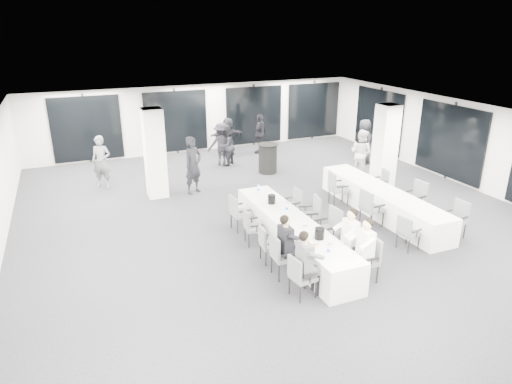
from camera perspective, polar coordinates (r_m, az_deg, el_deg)
room at (r=13.70m, az=4.50°, el=4.22°), size 14.04×16.04×2.84m
column_left at (r=14.48m, az=-12.54°, el=4.73°), size 0.60×0.60×2.80m
column_right at (r=15.37m, az=15.82°, el=5.35°), size 0.60×0.60×2.80m
banquet_table_main at (r=11.15m, az=4.53°, el=-5.28°), size 0.90×5.00×0.75m
banquet_table_side at (r=13.57m, az=15.39°, el=-1.16°), size 0.90×5.00×0.75m
cocktail_table at (r=16.71m, az=1.48°, el=4.25°), size 0.77×0.77×1.07m
chair_main_left_near at (r=9.22m, az=5.50°, el=-10.21°), size 0.51×0.55×0.90m
chair_main_left_second at (r=9.86m, az=3.10°, el=-7.68°), size 0.51×0.57×0.98m
chair_main_left_mid at (r=10.46m, az=1.45°, el=-6.31°), size 0.46×0.51×0.87m
chair_main_left_fourth at (r=11.27m, az=-0.62°, el=-4.15°), size 0.50×0.54×0.89m
chair_main_left_far at (r=12.01m, az=-2.24°, el=-2.37°), size 0.52×0.57×0.96m
chair_main_right_near at (r=10.03m, az=13.91°, el=-7.83°), size 0.53×0.58×0.96m
chair_main_right_second at (r=10.44m, az=12.04°, el=-6.38°), size 0.58×0.62×1.00m
chair_main_right_mid at (r=11.16m, az=9.25°, el=-4.24°), size 0.55×0.61×1.03m
chair_main_right_fourth at (r=11.88m, az=6.94°, el=-2.61°), size 0.61×0.64×1.02m
chair_main_right_far at (r=12.69m, az=4.73°, el=-1.34°), size 0.47×0.52×0.89m
chair_side_left_near at (r=11.59m, az=18.35°, el=-4.64°), size 0.51×0.54×0.86m
chair_side_left_mid at (r=12.58m, az=14.05°, el=-1.73°), size 0.56×0.61×1.02m
chair_side_left_far at (r=13.85m, az=9.99°, el=0.68°), size 0.61×0.65×1.03m
chair_side_right_near at (r=12.72m, az=23.80°, el=-2.85°), size 0.51×0.57×0.96m
chair_side_right_mid at (r=13.70m, az=19.41°, el=-0.52°), size 0.54×0.60×1.00m
chair_side_right_far at (r=14.84m, az=15.35°, el=1.26°), size 0.53×0.56×0.89m
seated_guest_a at (r=9.15m, az=6.43°, el=-8.36°), size 0.50×0.38×1.44m
seated_guest_b at (r=9.81m, az=4.03°, el=-6.19°), size 0.50×0.38×1.44m
seated_guest_c at (r=9.83m, az=13.22°, el=-6.66°), size 0.50×0.38×1.44m
seated_guest_d at (r=10.24m, az=11.40°, el=-5.37°), size 0.50×0.38×1.44m
standing_guest_a at (r=14.64m, az=-7.90°, el=3.80°), size 0.97×0.92×2.11m
standing_guest_b at (r=17.53m, az=-3.82°, el=6.14°), size 0.98×0.96×1.77m
standing_guest_c at (r=17.60m, az=-4.37°, el=6.34°), size 1.28×0.79×1.86m
standing_guest_d at (r=19.19m, az=0.52°, el=7.65°), size 1.23×1.24×1.90m
standing_guest_e at (r=18.23m, az=13.37°, el=6.51°), size 0.59×0.96×1.96m
standing_guest_f at (r=18.96m, az=-3.53°, el=7.26°), size 1.67×0.75×1.78m
standing_guest_g at (r=15.91m, az=-18.80°, el=3.99°), size 0.91×0.85×1.98m
standing_guest_h at (r=16.67m, az=13.02°, el=5.16°), size 0.87×1.07×1.91m
ice_bucket_near at (r=10.09m, az=7.93°, el=-5.16°), size 0.22×0.22×0.25m
ice_bucket_far at (r=11.91m, az=1.96°, el=-0.91°), size 0.21×0.21×0.23m
water_bottle_a at (r=9.51m, az=9.09°, el=-7.07°), size 0.06×0.06×0.20m
water_bottle_b at (r=11.40m, az=3.88°, el=-1.93°), size 0.08×0.08×0.24m
water_bottle_c at (r=12.67m, az=0.31°, el=0.41°), size 0.07×0.07×0.22m
plate_a at (r=9.83m, az=7.43°, el=-6.58°), size 0.21×0.21×0.03m
plate_b at (r=9.92m, az=9.27°, el=-6.44°), size 0.20×0.20×0.03m
plate_c at (r=10.68m, az=6.16°, el=-4.24°), size 0.18×0.18×0.03m
wine_glass at (r=9.36m, az=12.08°, el=-7.49°), size 0.07×0.07×0.19m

